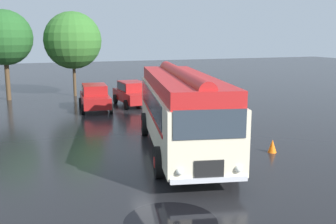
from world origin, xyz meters
TOP-DOWN VIEW (x-y plane):
  - ground_plane at (0.00, 0.00)m, footprint 120.00×120.00m
  - vintage_bus at (0.76, 0.22)m, footprint 4.70×10.38m
  - car_near_left at (-0.86, 10.96)m, footprint 2.27×4.35m
  - car_mid_left at (1.91, 11.71)m, footprint 2.09×4.26m
  - tree_left_of_centre at (-6.26, 17.22)m, footprint 4.11×4.11m
  - tree_centre at (-1.32, 17.51)m, footprint 4.52×4.52m
  - traffic_cone at (4.24, -1.40)m, footprint 0.36×0.36m
  - puddle_patch at (-2.02, -5.72)m, footprint 2.50×2.50m

SIDE VIEW (x-z plane):
  - ground_plane at x=0.00m, z-range 0.00..0.00m
  - puddle_patch at x=-2.02m, z-range 0.00..0.01m
  - traffic_cone at x=4.24m, z-range 0.00..0.55m
  - car_near_left at x=-0.86m, z-range 0.02..1.68m
  - car_mid_left at x=1.91m, z-range 0.02..1.68m
  - vintage_bus at x=0.76m, z-range 0.15..3.64m
  - tree_centre at x=-1.32m, z-range 1.10..7.80m
  - tree_left_of_centre at x=-6.26m, z-range 1.30..8.03m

